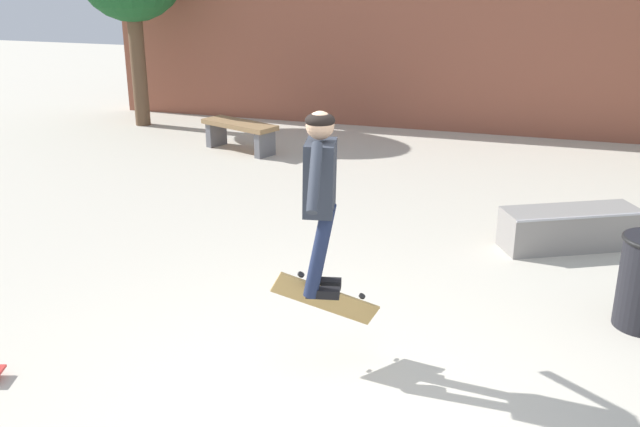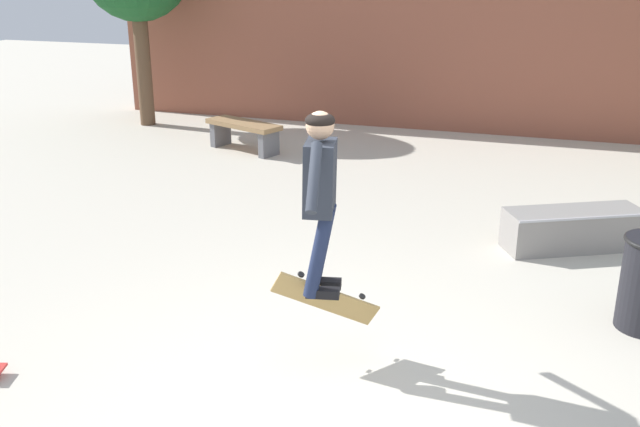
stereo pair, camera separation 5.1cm
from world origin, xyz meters
name	(u,v)px [view 2 (the right image)]	position (x,y,z in m)	size (l,w,h in m)	color
ground_plane	(326,391)	(0.00, 0.00, 0.00)	(40.00, 40.00, 0.00)	beige
building_backdrop	(480,1)	(0.02, 9.18, 2.39)	(15.10, 0.52, 5.97)	#93513D
park_bench	(244,131)	(-3.50, 6.46, 0.35)	(1.48, 0.95, 0.50)	#99754C
skate_ledge	(573,229)	(1.79, 3.57, 0.23)	(1.59, 1.14, 0.46)	gray
skater	(320,188)	(-0.18, 0.40, 1.48)	(0.34, 1.17, 1.44)	#282D38
skateboard_flipping	(326,299)	(-0.16, 0.48, 0.53)	(0.84, 0.39, 0.55)	#AD894C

